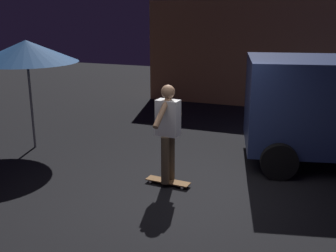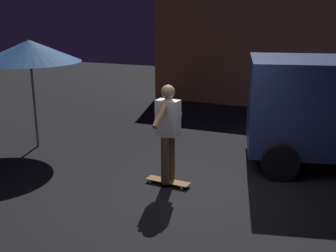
{
  "view_description": "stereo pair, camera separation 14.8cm",
  "coord_description": "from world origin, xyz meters",
  "views": [
    {
      "loc": [
        1.92,
        -5.81,
        2.94
      ],
      "look_at": [
        -0.4,
        0.36,
        1.05
      ],
      "focal_mm": 44.3,
      "sensor_mm": 36.0,
      "label": 1
    },
    {
      "loc": [
        2.06,
        -5.75,
        2.94
      ],
      "look_at": [
        -0.4,
        0.36,
        1.05
      ],
      "focal_mm": 44.3,
      "sensor_mm": 36.0,
      "label": 2
    }
  ],
  "objects": [
    {
      "name": "low_building",
      "position": [
        1.15,
        8.64,
        1.58
      ],
      "size": [
        9.08,
        3.95,
        3.16
      ],
      "color": "#C67A47",
      "rests_on": "ground_plane"
    },
    {
      "name": "patio_umbrella",
      "position": [
        -3.82,
        1.2,
        2.07
      ],
      "size": [
        2.1,
        2.1,
        2.3
      ],
      "color": "slate",
      "rests_on": "ground_plane"
    },
    {
      "name": "ground_plane",
      "position": [
        0.0,
        0.0,
        0.0
      ],
      "size": [
        28.0,
        28.0,
        0.0
      ],
      "primitive_type": "plane",
      "color": "black"
    },
    {
      "name": "skateboard_ridden",
      "position": [
        -0.4,
        0.36,
        0.06
      ],
      "size": [
        0.79,
        0.27,
        0.07
      ],
      "color": "olive",
      "rests_on": "ground_plane"
    },
    {
      "name": "skater",
      "position": [
        -0.4,
        0.36,
        1.04
      ],
      "size": [
        0.4,
        0.99,
        1.67
      ],
      "color": "brown",
      "rests_on": "skateboard_ridden"
    }
  ]
}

